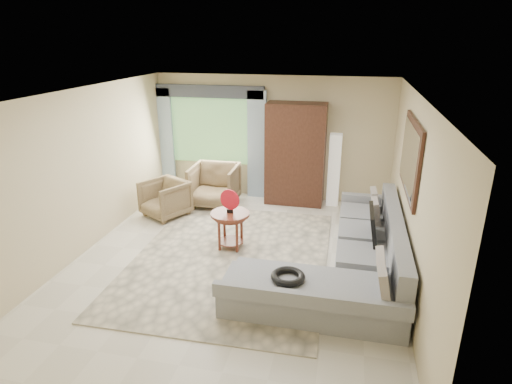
% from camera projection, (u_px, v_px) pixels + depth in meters
% --- Properties ---
extents(ground, '(6.00, 6.00, 0.00)m').
position_uv_depth(ground, '(236.00, 260.00, 6.76)').
color(ground, silver).
rests_on(ground, ground).
extents(area_rug, '(3.07, 4.05, 0.02)m').
position_uv_depth(area_rug, '(231.00, 258.00, 6.82)').
color(area_rug, beige).
rests_on(area_rug, ground).
extents(sectional_sofa, '(2.30, 3.46, 0.90)m').
position_uv_depth(sectional_sofa, '(352.00, 262.00, 6.13)').
color(sectional_sofa, gray).
rests_on(sectional_sofa, ground).
extents(tv_screen, '(0.14, 0.74, 0.48)m').
position_uv_depth(tv_screen, '(373.00, 225.00, 6.31)').
color(tv_screen, black).
rests_on(tv_screen, sectional_sofa).
extents(garden_hose, '(0.43, 0.43, 0.09)m').
position_uv_depth(garden_hose, '(288.00, 277.00, 5.28)').
color(garden_hose, black).
rests_on(garden_hose, sectional_sofa).
extents(coffee_table, '(0.64, 0.64, 0.64)m').
position_uv_depth(coffee_table, '(230.00, 230.00, 7.04)').
color(coffee_table, '#522016').
rests_on(coffee_table, ground).
extents(red_disc, '(0.34, 0.10, 0.34)m').
position_uv_depth(red_disc, '(230.00, 200.00, 6.86)').
color(red_disc, red).
rests_on(red_disc, coffee_table).
extents(armchair_left, '(1.05, 1.06, 0.72)m').
position_uv_depth(armchair_left, '(165.00, 199.00, 8.32)').
color(armchair_left, olive).
rests_on(armchair_left, ground).
extents(armchair_right, '(0.94, 0.97, 0.86)m').
position_uv_depth(armchair_right, '(214.00, 185.00, 8.83)').
color(armchair_right, brown).
rests_on(armchair_right, ground).
extents(potted_plant, '(0.50, 0.45, 0.50)m').
position_uv_depth(potted_plant, '(171.00, 186.00, 9.36)').
color(potted_plant, '#999999').
rests_on(potted_plant, ground).
extents(armoire, '(1.20, 0.55, 2.10)m').
position_uv_depth(armoire, '(295.00, 154.00, 8.78)').
color(armoire, black).
rests_on(armoire, ground).
extents(floor_lamp, '(0.24, 0.24, 1.50)m').
position_uv_depth(floor_lamp, '(334.00, 170.00, 8.77)').
color(floor_lamp, silver).
rests_on(floor_lamp, ground).
extents(window, '(1.80, 0.04, 1.40)m').
position_uv_depth(window, '(211.00, 131.00, 9.27)').
color(window, '#669E59').
rests_on(window, wall_back).
extents(curtain_left, '(0.40, 0.08, 2.30)m').
position_uv_depth(curtain_left, '(165.00, 141.00, 9.49)').
color(curtain_left, '#9EB7CC').
rests_on(curtain_left, ground).
extents(curtain_right, '(0.40, 0.08, 2.30)m').
position_uv_depth(curtain_right, '(257.00, 146.00, 9.06)').
color(curtain_right, '#9EB7CC').
rests_on(curtain_right, ground).
extents(valance, '(2.40, 0.12, 0.26)m').
position_uv_depth(valance, '(208.00, 91.00, 8.92)').
color(valance, '#1E232D').
rests_on(valance, wall_back).
extents(wall_mirror, '(0.05, 1.70, 1.05)m').
position_uv_depth(wall_mirror, '(410.00, 157.00, 5.97)').
color(wall_mirror, black).
rests_on(wall_mirror, wall_right).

